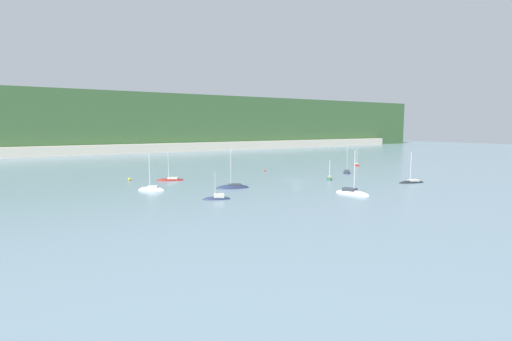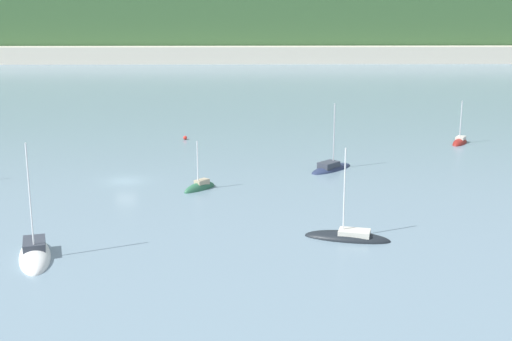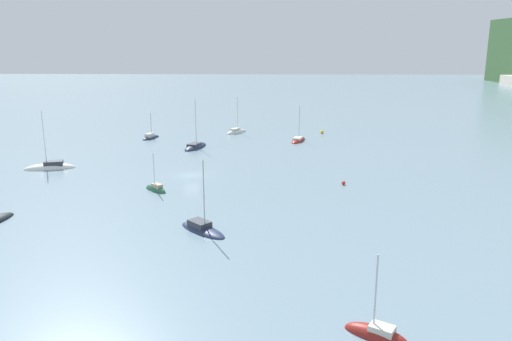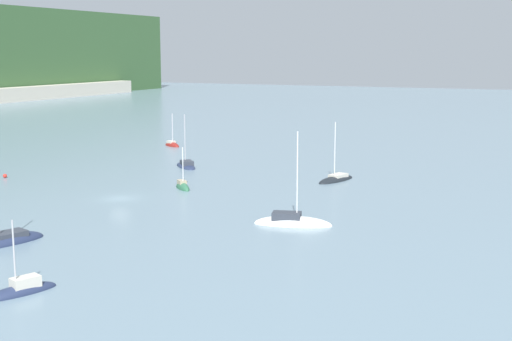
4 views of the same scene
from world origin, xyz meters
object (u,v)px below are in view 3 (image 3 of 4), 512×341
(sailboat_0, at_px, (202,230))
(sailboat_1, at_px, (377,335))
(sailboat_2, at_px, (196,147))
(sailboat_3, at_px, (298,141))
(mooring_buoy_1, at_px, (343,183))
(sailboat_8, at_px, (237,133))
(sailboat_6, at_px, (151,138))
(mooring_buoy_0, at_px, (322,132))
(sailboat_5, at_px, (50,168))
(sailboat_7, at_px, (156,190))

(sailboat_0, height_order, sailboat_1, sailboat_0)
(sailboat_2, height_order, sailboat_3, sailboat_2)
(mooring_buoy_1, bearing_deg, sailboat_8, -157.07)
(sailboat_3, relative_size, mooring_buoy_1, 14.46)
(sailboat_6, bearing_deg, sailboat_0, -139.87)
(sailboat_1, distance_m, sailboat_6, 88.08)
(sailboat_1, height_order, sailboat_2, sailboat_2)
(sailboat_1, xyz_separation_m, mooring_buoy_0, (-88.35, 4.73, 0.32))
(sailboat_0, relative_size, sailboat_6, 1.38)
(sailboat_5, bearing_deg, sailboat_7, 133.51)
(sailboat_3, xyz_separation_m, mooring_buoy_1, (36.48, 5.05, 0.22))
(sailboat_1, relative_size, sailboat_6, 1.11)
(sailboat_3, bearing_deg, sailboat_5, 139.92)
(mooring_buoy_0, height_order, mooring_buoy_1, mooring_buoy_0)
(sailboat_8, xyz_separation_m, mooring_buoy_1, (46.80, 19.80, 0.20))
(sailboat_1, xyz_separation_m, sailboat_2, (-69.86, -23.84, -0.01))
(sailboat_3, xyz_separation_m, mooring_buoy_0, (-10.06, 6.37, 0.33))
(sailboat_5, height_order, mooring_buoy_0, sailboat_5)
(mooring_buoy_0, bearing_deg, sailboat_7, -30.49)
(sailboat_3, height_order, mooring_buoy_1, sailboat_3)
(sailboat_2, bearing_deg, sailboat_3, -51.70)
(sailboat_0, bearing_deg, sailboat_5, -179.13)
(sailboat_1, xyz_separation_m, sailboat_8, (-88.61, -16.38, 0.01))
(sailboat_8, bearing_deg, sailboat_7, -150.08)
(sailboat_2, bearing_deg, sailboat_0, -153.18)
(sailboat_2, bearing_deg, sailboat_5, 147.44)
(sailboat_7, height_order, mooring_buoy_1, sailboat_7)
(sailboat_7, relative_size, mooring_buoy_1, 11.04)
(sailboat_8, relative_size, mooring_buoy_0, 12.04)
(sailboat_5, height_order, sailboat_7, sailboat_5)
(mooring_buoy_1, bearing_deg, sailboat_0, -43.39)
(sailboat_1, height_order, mooring_buoy_1, sailboat_1)
(sailboat_2, xyz_separation_m, mooring_buoy_0, (-18.49, 28.57, 0.33))
(sailboat_5, xyz_separation_m, sailboat_6, (-29.71, 10.80, 0.02))
(sailboat_3, height_order, sailboat_6, sailboat_3)
(sailboat_1, xyz_separation_m, mooring_buoy_1, (-41.82, 3.42, 0.21))
(sailboat_1, bearing_deg, sailboat_5, -16.27)
(sailboat_8, bearing_deg, sailboat_0, -139.97)
(sailboat_2, bearing_deg, mooring_buoy_1, -118.31)
(sailboat_7, height_order, sailboat_8, sailboat_8)
(sailboat_3, distance_m, sailboat_5, 52.81)
(sailboat_5, distance_m, mooring_buoy_0, 63.71)
(sailboat_0, bearing_deg, sailboat_1, -8.91)
(sailboat_1, bearing_deg, sailboat_2, -40.04)
(sailboat_6, bearing_deg, sailboat_2, -109.89)
(sailboat_8, bearing_deg, mooring_buoy_0, -51.10)
(sailboat_8, bearing_deg, sailboat_3, -85.38)
(sailboat_8, height_order, mooring_buoy_0, sailboat_8)
(sailboat_1, distance_m, sailboat_3, 78.31)
(sailboat_6, xyz_separation_m, sailboat_8, (-8.17, 19.50, -0.03))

